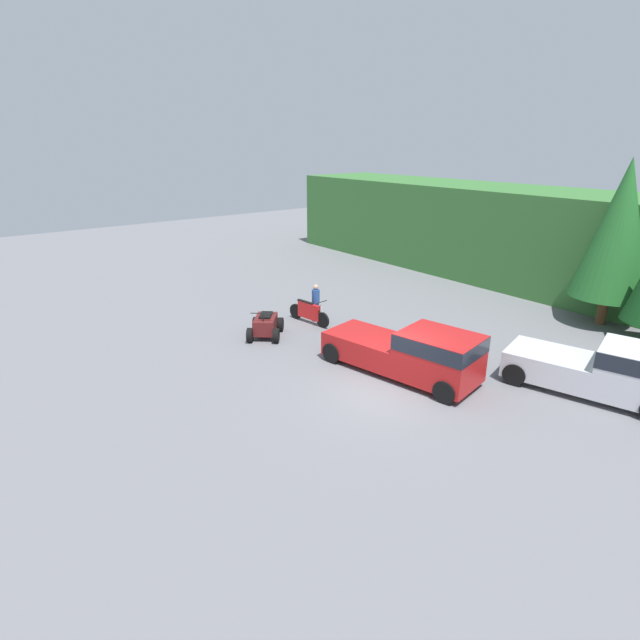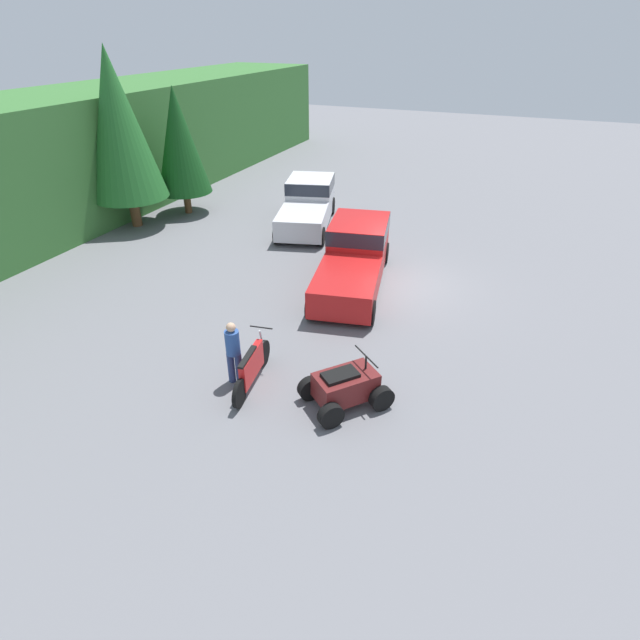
# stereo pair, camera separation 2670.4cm
# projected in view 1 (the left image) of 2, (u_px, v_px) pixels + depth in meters

# --- Properties ---
(ground_plane) EXTENTS (80.00, 80.00, 0.00)m
(ground_plane) POSITION_uv_depth(u_px,v_px,m) (386.00, 393.00, 16.39)
(ground_plane) COLOR slate
(hillside_backdrop) EXTENTS (44.00, 6.00, 5.27)m
(hillside_backdrop) POSITION_uv_depth(u_px,v_px,m) (618.00, 251.00, 24.71)
(hillside_backdrop) COLOR #387033
(hillside_backdrop) RESTS_ON ground_plane
(tree_left) EXTENTS (3.18, 3.18, 7.22)m
(tree_left) POSITION_uv_depth(u_px,v_px,m) (619.00, 230.00, 21.17)
(tree_left) COLOR brown
(tree_left) RESTS_ON ground_plane
(pickup_truck_red) EXTENTS (5.90, 3.05, 1.84)m
(pickup_truck_red) POSITION_uv_depth(u_px,v_px,m) (414.00, 352.00, 17.18)
(pickup_truck_red) COLOR red
(pickup_truck_red) RESTS_ON ground_plane
(pickup_truck_second) EXTENTS (5.36, 3.26, 1.84)m
(pickup_truck_second) POSITION_uv_depth(u_px,v_px,m) (606.00, 369.00, 15.89)
(pickup_truck_second) COLOR silver
(pickup_truck_second) RESTS_ON ground_plane
(dirt_bike) EXTENTS (2.41, 0.65, 1.20)m
(dirt_bike) POSITION_uv_depth(u_px,v_px,m) (309.00, 312.00, 22.48)
(dirt_bike) COLOR black
(dirt_bike) RESTS_ON ground_plane
(quad_atv) EXTENTS (2.31, 2.25, 1.22)m
(quad_atv) POSITION_uv_depth(u_px,v_px,m) (266.00, 325.00, 20.98)
(quad_atv) COLOR black
(quad_atv) RESTS_ON ground_plane
(rider_person) EXTENTS (0.45, 0.45, 1.72)m
(rider_person) POSITION_uv_depth(u_px,v_px,m) (316.00, 301.00, 22.64)
(rider_person) COLOR navy
(rider_person) RESTS_ON ground_plane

